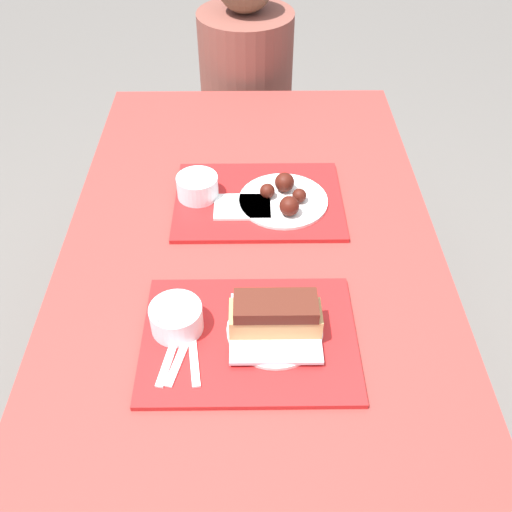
% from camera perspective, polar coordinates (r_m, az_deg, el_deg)
% --- Properties ---
extents(ground_plane, '(12.00, 12.00, 0.00)m').
position_cam_1_polar(ground_plane, '(1.90, -0.21, -17.67)').
color(ground_plane, '#605B56').
extents(picnic_table, '(0.93, 1.81, 0.73)m').
position_cam_1_polar(picnic_table, '(1.37, -0.28, -4.48)').
color(picnic_table, maroon).
rests_on(picnic_table, ground_plane).
extents(picnic_bench_far, '(0.88, 0.28, 0.44)m').
position_cam_1_polar(picnic_bench_far, '(2.42, -0.46, 11.09)').
color(picnic_bench_far, maroon).
rests_on(picnic_bench_far, ground_plane).
extents(tray_near, '(0.44, 0.33, 0.01)m').
position_cam_1_polar(tray_near, '(1.19, -0.51, -8.22)').
color(tray_near, red).
rests_on(tray_near, picnic_table).
extents(tray_far, '(0.44, 0.33, 0.01)m').
position_cam_1_polar(tray_far, '(1.52, 0.38, 5.58)').
color(tray_far, red).
rests_on(tray_far, picnic_table).
extents(bowl_coleslaw_near, '(0.11, 0.11, 0.06)m').
position_cam_1_polar(bowl_coleslaw_near, '(1.19, -7.81, -6.06)').
color(bowl_coleslaw_near, silver).
rests_on(bowl_coleslaw_near, tray_near).
extents(brisket_sandwich_plate, '(0.20, 0.20, 0.09)m').
position_cam_1_polar(brisket_sandwich_plate, '(1.17, 2.10, -6.36)').
color(brisket_sandwich_plate, white).
rests_on(brisket_sandwich_plate, tray_near).
extents(plastic_fork_near, '(0.06, 0.17, 0.00)m').
position_cam_1_polar(plastic_fork_near, '(1.17, -7.22, -9.44)').
color(plastic_fork_near, white).
rests_on(plastic_fork_near, tray_near).
extents(plastic_knife_near, '(0.04, 0.17, 0.00)m').
position_cam_1_polar(plastic_knife_near, '(1.16, -6.13, -9.45)').
color(plastic_knife_near, white).
rests_on(plastic_knife_near, tray_near).
extents(plastic_spoon_near, '(0.05, 0.17, 0.00)m').
position_cam_1_polar(plastic_spoon_near, '(1.17, -8.31, -9.42)').
color(plastic_spoon_near, white).
rests_on(plastic_spoon_near, tray_near).
extents(condiment_packet, '(0.04, 0.03, 0.01)m').
position_cam_1_polar(condiment_packet, '(1.23, -0.52, -5.24)').
color(condiment_packet, '#3F3F47').
rests_on(condiment_packet, tray_near).
extents(bowl_coleslaw_far, '(0.11, 0.11, 0.06)m').
position_cam_1_polar(bowl_coleslaw_far, '(1.52, -5.75, 7.02)').
color(bowl_coleslaw_far, silver).
rests_on(bowl_coleslaw_far, tray_far).
extents(wings_plate_far, '(0.23, 0.23, 0.06)m').
position_cam_1_polar(wings_plate_far, '(1.50, 2.97, 5.90)').
color(wings_plate_far, white).
rests_on(wings_plate_far, tray_far).
extents(napkin_far, '(0.15, 0.10, 0.01)m').
position_cam_1_polar(napkin_far, '(1.48, -1.24, 4.94)').
color(napkin_far, white).
rests_on(napkin_far, tray_far).
extents(person_seated_across, '(0.35, 0.35, 0.67)m').
position_cam_1_polar(person_seated_across, '(2.26, -0.92, 18.49)').
color(person_seated_across, brown).
rests_on(person_seated_across, picnic_bench_far).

